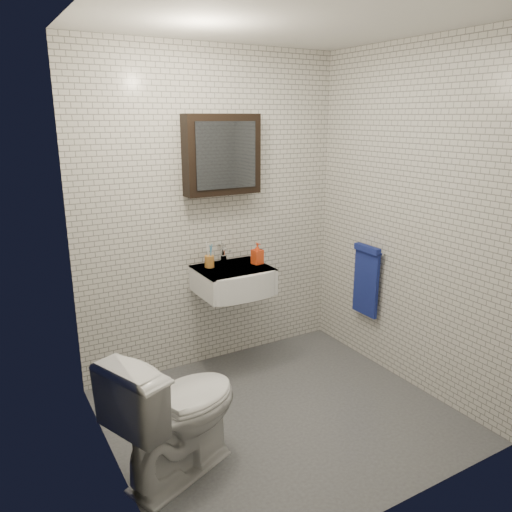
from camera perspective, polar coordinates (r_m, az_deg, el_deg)
The scene contains 9 objects.
ground at distance 3.60m, azimuth 2.76°, elevation -17.65°, with size 2.20×2.00×0.01m, color #47494E.
room_shell at distance 3.05m, azimuth 3.12°, elevation 5.95°, with size 2.22×2.02×2.51m.
washbasin at distance 3.86m, azimuth -2.37°, elevation -2.80°, with size 0.55×0.50×0.20m.
faucet at distance 3.98m, azimuth -3.72°, elevation 0.18°, with size 0.06×0.20×0.15m.
mirror_cabinet at distance 3.85m, azimuth -3.90°, elevation 11.47°, with size 0.60×0.15×0.60m.
towel_rail at distance 4.13m, azimuth 12.50°, elevation -2.42°, with size 0.09×0.30×0.58m.
toothbrush_cup at distance 3.88m, azimuth -5.35°, elevation -0.55°, with size 0.09×0.09×0.20m.
soap_bottle at distance 3.94m, azimuth 0.15°, elevation 0.29°, with size 0.08×0.08×0.17m, color orange.
toilet at distance 2.95m, azimuth -8.94°, elevation -17.02°, with size 0.44×0.78×0.79m, color white.
Camera 1 is at (-1.65, -2.51, 1.98)m, focal length 35.00 mm.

